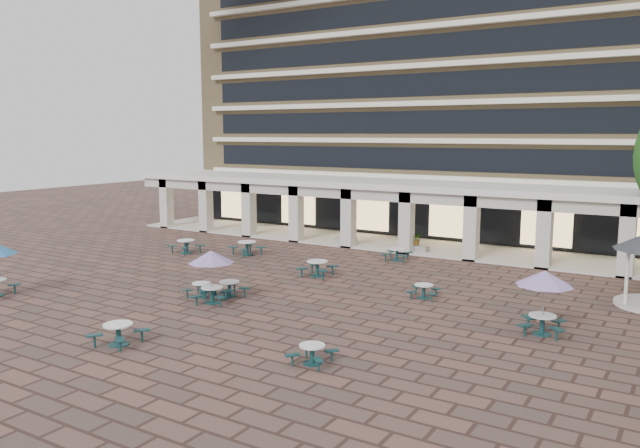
# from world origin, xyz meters

# --- Properties ---
(ground) EXTENTS (120.00, 120.00, 0.00)m
(ground) POSITION_xyz_m (0.00, 0.00, 0.00)
(ground) COLOR brown
(ground) RESTS_ON ground
(apartment_building) EXTENTS (40.00, 15.50, 25.20)m
(apartment_building) POSITION_xyz_m (0.00, 25.47, 12.60)
(apartment_building) COLOR #A0855A
(apartment_building) RESTS_ON ground
(retail_arcade) EXTENTS (42.00, 6.60, 4.40)m
(retail_arcade) POSITION_xyz_m (0.00, 14.80, 3.00)
(retail_arcade) COLOR white
(retail_arcade) RESTS_ON ground
(picnic_table_1) EXTENTS (1.67, 1.67, 0.66)m
(picnic_table_1) POSITION_xyz_m (-1.75, -2.46, 0.39)
(picnic_table_1) COLOR #164042
(picnic_table_1) RESTS_ON ground
(picnic_table_2) EXTENTS (1.94, 1.94, 0.80)m
(picnic_table_2) POSITION_xyz_m (0.32, -9.14, 0.47)
(picnic_table_2) COLOR #164042
(picnic_table_2) RESTS_ON ground
(picnic_table_3) EXTENTS (1.57, 1.57, 0.66)m
(picnic_table_3) POSITION_xyz_m (7.32, -7.04, 0.40)
(picnic_table_3) COLOR #164042
(picnic_table_3) RESTS_ON ground
(picnic_table_6) EXTENTS (2.08, 2.08, 2.40)m
(picnic_table_6) POSITION_xyz_m (-0.57, -3.06, 2.04)
(picnic_table_6) COLOR #164042
(picnic_table_6) RESTS_ON ground
(picnic_table_7) EXTENTS (1.64, 1.64, 0.66)m
(picnic_table_7) POSITION_xyz_m (7.27, 2.75, 0.39)
(picnic_table_7) COLOR #164042
(picnic_table_7) RESTS_ON ground
(picnic_table_8) EXTENTS (2.07, 2.07, 0.85)m
(picnic_table_8) POSITION_xyz_m (-9.96, 5.10, 0.51)
(picnic_table_8) COLOR #164042
(picnic_table_8) RESTS_ON ground
(picnic_table_9) EXTENTS (2.33, 2.33, 0.87)m
(picnic_table_9) POSITION_xyz_m (-6.23, 6.65, 0.52)
(picnic_table_9) COLOR #164042
(picnic_table_9) RESTS_ON ground
(picnic_table_10) EXTENTS (1.96, 1.96, 0.72)m
(picnic_table_10) POSITION_xyz_m (-0.67, -1.72, 0.43)
(picnic_table_10) COLOR #164042
(picnic_table_10) RESTS_ON ground
(picnic_table_11) EXTENTS (2.15, 2.15, 2.48)m
(picnic_table_11) POSITION_xyz_m (13.16, 0.17, 2.11)
(picnic_table_11) COLOR #164042
(picnic_table_11) RESTS_ON ground
(picnic_table_12) EXTENTS (2.05, 2.05, 0.85)m
(picnic_table_12) POSITION_xyz_m (0.68, 3.94, 0.51)
(picnic_table_12) COLOR #164042
(picnic_table_12) RESTS_ON ground
(picnic_table_13) EXTENTS (1.86, 1.86, 0.75)m
(picnic_table_13) POSITION_xyz_m (2.57, 10.00, 0.45)
(picnic_table_13) COLOR #164042
(picnic_table_13) RESTS_ON ground
(planter_left) EXTENTS (1.50, 0.70, 1.26)m
(planter_left) POSITION_xyz_m (-2.64, 12.90, 0.51)
(planter_left) COLOR #9A9A95
(planter_left) RESTS_ON ground
(planter_right) EXTENTS (1.50, 0.88, 1.36)m
(planter_right) POSITION_xyz_m (2.62, 12.90, 0.59)
(planter_right) COLOR #9A9A95
(planter_right) RESTS_ON ground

